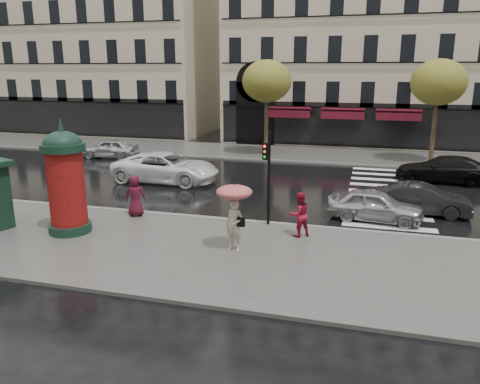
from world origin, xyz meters
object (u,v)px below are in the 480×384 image
(woman_umbrella, at_px, (234,207))
(car_far_silver, at_px, (110,148))
(car_darkgrey, at_px, (422,199))
(woman_red, at_px, (299,214))
(morris_column, at_px, (66,178))
(car_white, at_px, (166,168))
(traffic_light, at_px, (268,169))
(car_silver, at_px, (375,205))
(man_burgundy, at_px, (135,196))
(car_black, at_px, (444,169))

(woman_umbrella, xyz_separation_m, car_far_silver, (-13.16, 14.47, -0.97))
(woman_umbrella, bearing_deg, car_darkgrey, 44.55)
(woman_red, height_order, car_darkgrey, woman_red)
(morris_column, distance_m, car_white, 8.84)
(traffic_light, bearing_deg, morris_column, -158.19)
(car_silver, bearing_deg, car_darkgrey, -45.44)
(woman_red, height_order, car_white, woman_red)
(morris_column, bearing_deg, woman_red, 12.10)
(man_burgundy, xyz_separation_m, car_far_silver, (-8.19, 11.92, -0.31))
(morris_column, xyz_separation_m, car_black, (14.57, 12.76, -1.44))
(morris_column, distance_m, car_far_silver, 15.92)
(morris_column, relative_size, car_darkgrey, 1.09)
(traffic_light, height_order, car_silver, traffic_light)
(woman_red, distance_m, traffic_light, 2.19)
(car_silver, xyz_separation_m, car_black, (3.62, 8.00, 0.07))
(woman_red, relative_size, car_black, 0.33)
(man_burgundy, xyz_separation_m, car_silver, (9.51, 2.34, -0.33))
(man_burgundy, height_order, car_darkgrey, man_burgundy)
(car_darkgrey, xyz_separation_m, car_black, (1.68, 6.50, 0.07))
(morris_column, xyz_separation_m, traffic_light, (6.90, 2.76, 0.17))
(morris_column, height_order, car_silver, morris_column)
(woman_red, distance_m, car_silver, 4.01)
(woman_umbrella, distance_m, car_white, 10.98)
(car_silver, height_order, car_far_silver, car_far_silver)
(man_burgundy, bearing_deg, car_darkgrey, -179.74)
(car_black, relative_size, car_far_silver, 1.26)
(woman_umbrella, height_order, man_burgundy, woman_umbrella)
(woman_umbrella, distance_m, morris_column, 6.43)
(woman_red, relative_size, car_silver, 0.43)
(car_white, xyz_separation_m, car_black, (14.60, 4.02, -0.09))
(woman_red, distance_m, car_black, 12.66)
(woman_umbrella, xyz_separation_m, car_white, (-6.44, 8.86, -0.83))
(car_darkgrey, bearing_deg, car_black, -9.75)
(car_silver, bearing_deg, woman_umbrella, 144.11)
(man_burgundy, distance_m, car_white, 6.48)
(woman_red, bearing_deg, car_darkgrey, -173.71)
(car_far_silver, bearing_deg, car_silver, 56.92)
(car_darkgrey, distance_m, car_far_silver, 21.24)
(car_far_silver, bearing_deg, woman_red, 45.46)
(woman_red, relative_size, morris_column, 0.39)
(woman_red, xyz_separation_m, man_burgundy, (-6.84, 0.65, 0.03))
(morris_column, distance_m, car_silver, 12.03)
(morris_column, height_order, car_white, morris_column)
(car_far_silver, bearing_deg, car_black, 81.10)
(car_darkgrey, height_order, car_black, car_black)
(car_black, bearing_deg, car_far_silver, -89.71)
(woman_umbrella, distance_m, woman_red, 2.76)
(car_silver, bearing_deg, woman_red, 145.23)
(traffic_light, height_order, car_far_silver, traffic_light)
(woman_umbrella, xyz_separation_m, car_black, (8.16, 12.89, -0.92))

